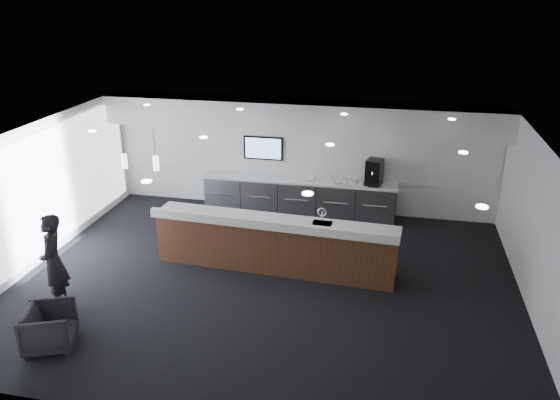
% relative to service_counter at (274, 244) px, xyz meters
% --- Properties ---
extents(ground, '(10.00, 10.00, 0.00)m').
position_rel_service_counter_xyz_m(ground, '(-0.03, -0.59, -0.58)').
color(ground, black).
rests_on(ground, ground).
extents(ceiling, '(10.00, 8.00, 0.02)m').
position_rel_service_counter_xyz_m(ceiling, '(-0.03, -0.59, 2.42)').
color(ceiling, black).
rests_on(ceiling, back_wall).
extents(back_wall, '(10.00, 0.02, 3.00)m').
position_rel_service_counter_xyz_m(back_wall, '(-0.03, 3.41, 0.92)').
color(back_wall, white).
rests_on(back_wall, ground).
extents(left_wall, '(0.02, 8.00, 3.00)m').
position_rel_service_counter_xyz_m(left_wall, '(-5.03, -0.59, 0.92)').
color(left_wall, white).
rests_on(left_wall, ground).
extents(right_wall, '(0.02, 8.00, 3.00)m').
position_rel_service_counter_xyz_m(right_wall, '(4.97, -0.59, 0.92)').
color(right_wall, white).
rests_on(right_wall, ground).
extents(soffit_bulkhead, '(10.00, 0.90, 0.70)m').
position_rel_service_counter_xyz_m(soffit_bulkhead, '(-0.03, 2.96, 2.07)').
color(soffit_bulkhead, white).
rests_on(soffit_bulkhead, back_wall).
extents(alcove_panel, '(9.80, 0.06, 1.40)m').
position_rel_service_counter_xyz_m(alcove_panel, '(-0.03, 3.38, 1.02)').
color(alcove_panel, white).
rests_on(alcove_panel, back_wall).
extents(window_blinds_wall, '(0.04, 7.36, 2.55)m').
position_rel_service_counter_xyz_m(window_blinds_wall, '(-4.99, -0.59, 0.92)').
color(window_blinds_wall, white).
rests_on(window_blinds_wall, left_wall).
extents(back_credenza, '(5.06, 0.66, 0.95)m').
position_rel_service_counter_xyz_m(back_credenza, '(-0.03, 3.05, -0.10)').
color(back_credenza, gray).
rests_on(back_credenza, ground).
extents(wall_tv, '(1.05, 0.08, 0.62)m').
position_rel_service_counter_xyz_m(wall_tv, '(-1.03, 3.32, 1.07)').
color(wall_tv, black).
rests_on(wall_tv, back_wall).
extents(pendant_left, '(0.12, 0.12, 0.30)m').
position_rel_service_counter_xyz_m(pendant_left, '(-2.43, 0.21, 1.67)').
color(pendant_left, beige).
rests_on(pendant_left, ceiling).
extents(pendant_right, '(0.12, 0.12, 0.30)m').
position_rel_service_counter_xyz_m(pendant_right, '(-3.13, 0.21, 1.67)').
color(pendant_right, beige).
rests_on(pendant_right, ceiling).
extents(ceiling_can_lights, '(7.00, 5.00, 0.02)m').
position_rel_service_counter_xyz_m(ceiling_can_lights, '(-0.03, -0.59, 2.39)').
color(ceiling_can_lights, white).
rests_on(ceiling_can_lights, ceiling).
extents(service_counter, '(5.20, 1.15, 1.49)m').
position_rel_service_counter_xyz_m(service_counter, '(0.00, 0.00, 0.00)').
color(service_counter, '#482318').
rests_on(service_counter, ground).
extents(coffee_machine, '(0.46, 0.54, 0.65)m').
position_rel_service_counter_xyz_m(coffee_machine, '(1.88, 3.06, 0.70)').
color(coffee_machine, black).
rests_on(coffee_machine, back_credenza).
extents(info_sign_left, '(0.16, 0.04, 0.22)m').
position_rel_service_counter_xyz_m(info_sign_left, '(0.28, 2.99, 0.48)').
color(info_sign_left, white).
rests_on(info_sign_left, back_credenza).
extents(info_sign_right, '(0.20, 0.04, 0.26)m').
position_rel_service_counter_xyz_m(info_sign_right, '(1.01, 2.96, 0.51)').
color(info_sign_right, white).
rests_on(info_sign_right, back_credenza).
extents(armchair, '(1.04, 1.03, 0.74)m').
position_rel_service_counter_xyz_m(armchair, '(-3.07, -3.41, -0.21)').
color(armchair, black).
rests_on(armchair, ground).
extents(lounge_guest, '(0.65, 0.79, 1.86)m').
position_rel_service_counter_xyz_m(lounge_guest, '(-3.63, -2.27, 0.36)').
color(lounge_guest, black).
rests_on(lounge_guest, ground).
extents(cup_0, '(0.10, 0.10, 0.09)m').
position_rel_service_counter_xyz_m(cup_0, '(1.87, 2.97, 0.42)').
color(cup_0, white).
rests_on(cup_0, back_credenza).
extents(cup_1, '(0.14, 0.14, 0.09)m').
position_rel_service_counter_xyz_m(cup_1, '(1.73, 2.97, 0.42)').
color(cup_1, white).
rests_on(cup_1, back_credenza).
extents(cup_2, '(0.12, 0.12, 0.09)m').
position_rel_service_counter_xyz_m(cup_2, '(1.59, 2.97, 0.42)').
color(cup_2, white).
rests_on(cup_2, back_credenza).
extents(cup_3, '(0.13, 0.13, 0.09)m').
position_rel_service_counter_xyz_m(cup_3, '(1.45, 2.97, 0.42)').
color(cup_3, white).
rests_on(cup_3, back_credenza).
extents(cup_4, '(0.14, 0.14, 0.09)m').
position_rel_service_counter_xyz_m(cup_4, '(1.31, 2.97, 0.42)').
color(cup_4, white).
rests_on(cup_4, back_credenza).
extents(cup_5, '(0.11, 0.11, 0.09)m').
position_rel_service_counter_xyz_m(cup_5, '(1.17, 2.97, 0.42)').
color(cup_5, white).
rests_on(cup_5, back_credenza).
extents(cup_6, '(0.14, 0.14, 0.09)m').
position_rel_service_counter_xyz_m(cup_6, '(1.03, 2.97, 0.42)').
color(cup_6, white).
rests_on(cup_6, back_credenza).
extents(cup_7, '(0.12, 0.12, 0.09)m').
position_rel_service_counter_xyz_m(cup_7, '(0.89, 2.97, 0.42)').
color(cup_7, white).
rests_on(cup_7, back_credenza).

